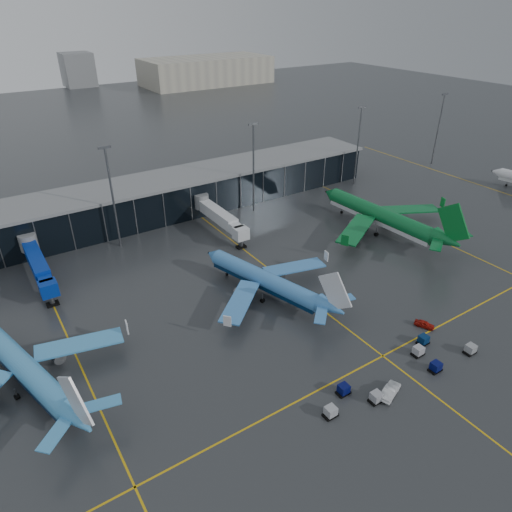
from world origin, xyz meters
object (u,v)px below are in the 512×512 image
airliner_arkefly (19,356)px  service_van_white (390,391)px  baggage_carts (402,371)px  service_van_red (424,324)px  airliner_klm_near (264,270)px  airliner_aer_lingus (381,206)px  mobile_airstair (332,298)px

airliner_arkefly → service_van_white: size_ratio=7.69×
baggage_carts → service_van_red: bearing=25.4°
airliner_klm_near → airliner_aer_lingus: size_ratio=0.82×
airliner_arkefly → service_van_white: bearing=-51.5°
airliner_klm_near → airliner_aer_lingus: airliner_aer_lingus is taller
service_van_white → airliner_aer_lingus: bearing=-65.1°
baggage_carts → mobile_airstair: (4.23, 22.19, 0.01)m
baggage_carts → service_van_white: (-5.13, -2.03, 0.07)m
service_van_white → airliner_klm_near: bearing=-19.4°
service_van_red → mobile_airstair: bearing=95.2°
airliner_arkefly → baggage_carts: (52.46, -31.67, -5.18)m
airliner_aer_lingus → service_van_white: size_ratio=9.10×
airliner_aer_lingus → airliner_klm_near: bearing=-171.8°
service_van_white → baggage_carts: bearing=-89.2°
baggage_carts → service_van_red: (13.35, 6.33, -0.13)m
baggage_carts → service_van_white: bearing=-158.4°
airliner_aer_lingus → mobile_airstair: bearing=-153.3°
airliner_klm_near → service_van_red: airliner_klm_near is taller
airliner_klm_near → service_van_white: (0.86, -34.28, -4.94)m
mobile_airstair → service_van_red: (9.12, -15.86, -0.14)m
airliner_arkefly → baggage_carts: airliner_arkefly is taller
baggage_carts → airliner_aer_lingus: bearing=48.0°
airliner_klm_near → mobile_airstair: size_ratio=10.15×
airliner_klm_near → airliner_aer_lingus: bearing=-4.1°
service_van_white → mobile_airstair: bearing=-41.9°
mobile_airstair → service_van_white: bearing=-94.3°
baggage_carts → service_van_red: 14.77m
airliner_aer_lingus → service_van_red: airliner_aer_lingus is taller
mobile_airstair → service_van_red: bearing=-43.3°
baggage_carts → mobile_airstair: size_ratio=8.67×
baggage_carts → service_van_white: 5.52m
airliner_klm_near → baggage_carts: bearing=-95.0°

